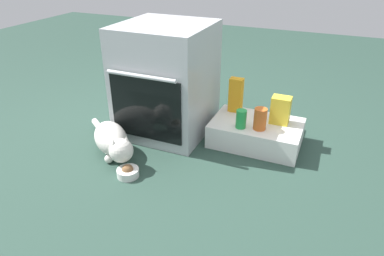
{
  "coord_description": "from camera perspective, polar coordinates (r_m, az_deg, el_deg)",
  "views": [
    {
      "loc": [
        0.98,
        -1.63,
        1.19
      ],
      "look_at": [
        0.28,
        -0.0,
        0.25
      ],
      "focal_mm": 32.47,
      "sensor_mm": 36.0,
      "label": 1
    }
  ],
  "objects": [
    {
      "name": "ground",
      "position": [
        2.24,
        -6.59,
        -4.28
      ],
      "size": [
        8.0,
        8.0,
        0.0
      ],
      "primitive_type": "plane",
      "color": "#284238"
    },
    {
      "name": "oven",
      "position": [
        2.38,
        -4.22,
        7.85
      ],
      "size": [
        0.57,
        0.63,
        0.75
      ],
      "color": "#B7BABF",
      "rests_on": "ground"
    },
    {
      "name": "pantry_cabinet",
      "position": [
        2.35,
        10.46,
        -0.78
      ],
      "size": [
        0.58,
        0.39,
        0.16
      ],
      "primitive_type": "cube",
      "color": "white",
      "rests_on": "ground"
    },
    {
      "name": "food_bowl",
      "position": [
        2.05,
        -10.49,
        -7.1
      ],
      "size": [
        0.13,
        0.13,
        0.07
      ],
      "color": "white",
      "rests_on": "ground"
    },
    {
      "name": "cat",
      "position": [
        2.21,
        -12.9,
        -2.01
      ],
      "size": [
        0.56,
        0.45,
        0.21
      ],
      "rotation": [
        0.0,
        0.0,
        -0.65
      ],
      "color": "silver",
      "rests_on": "ground"
    },
    {
      "name": "snack_bag",
      "position": [
        2.31,
        14.32,
        2.86
      ],
      "size": [
        0.12,
        0.09,
        0.18
      ],
      "primitive_type": "cube",
      "color": "yellow",
      "rests_on": "pantry_cabinet"
    },
    {
      "name": "sauce_jar",
      "position": [
        2.21,
        11.13,
        1.47
      ],
      "size": [
        0.08,
        0.08,
        0.14
      ],
      "primitive_type": "cylinder",
      "color": "#D16023",
      "rests_on": "pantry_cabinet"
    },
    {
      "name": "soda_can",
      "position": [
        2.21,
        8.07,
        1.48
      ],
      "size": [
        0.07,
        0.07,
        0.12
      ],
      "primitive_type": "cylinder",
      "color": "green",
      "rests_on": "pantry_cabinet"
    },
    {
      "name": "juice_carton",
      "position": [
        2.41,
        7.21,
        5.39
      ],
      "size": [
        0.09,
        0.06,
        0.24
      ],
      "primitive_type": "cube",
      "color": "orange",
      "rests_on": "pantry_cabinet"
    }
  ]
}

